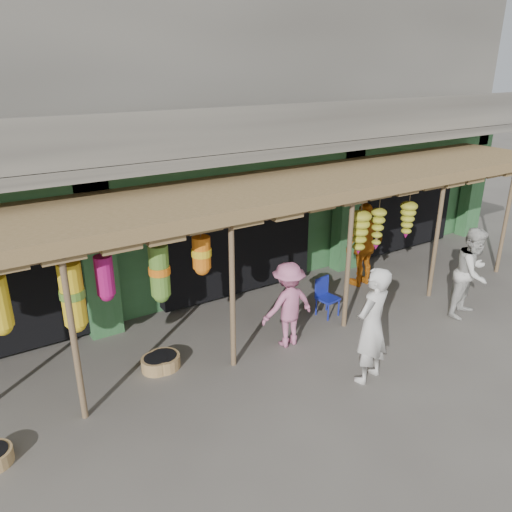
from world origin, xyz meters
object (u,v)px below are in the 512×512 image
person_shopper (288,305)px  person_right (472,273)px  person_front (372,326)px  blue_chair (325,295)px  person_vendor (364,245)px

person_shopper → person_right: bearing=166.1°
person_front → person_right: bearing=175.1°
person_front → person_right: size_ratio=1.06×
person_front → person_shopper: person_front is taller
person_front → person_shopper: size_ratio=1.23×
person_right → person_shopper: size_ratio=1.16×
person_right → person_shopper: bearing=152.3°
blue_chair → person_shopper: (-1.32, -0.52, 0.35)m
blue_chair → person_front: 2.33m
blue_chair → person_vendor: 1.91m
person_right → person_vendor: person_vendor is taller
blue_chair → person_right: (2.44, -1.57, 0.48)m
blue_chair → person_right: size_ratio=0.43×
blue_chair → person_vendor: size_ratio=0.41×
person_front → person_vendor: (2.56, 2.79, -0.00)m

